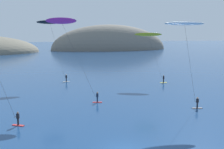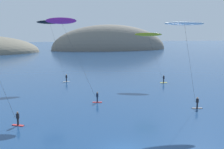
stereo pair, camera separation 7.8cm
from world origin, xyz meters
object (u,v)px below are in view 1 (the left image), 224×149
Objects in this scene: kitesurfer_white at (186,31)px; kitesurfer_black at (51,27)px; kitesurfer_yellow at (149,38)px; kitesurfer_magenta at (65,28)px.

kitesurfer_white is 31.60m from kitesurfer_black.
kitesurfer_black is at bearing 122.51° from kitesurfer_white.
kitesurfer_yellow is 21.83m from kitesurfer_white.
kitesurfer_magenta is at bearing -144.09° from kitesurfer_yellow.
kitesurfer_yellow is (19.32, 13.99, -1.86)m from kitesurfer_magenta.
kitesurfer_white is at bearing -57.49° from kitesurfer_black.
kitesurfer_black is at bearing 165.91° from kitesurfer_yellow.
kitesurfer_black is at bearing 93.23° from kitesurfer_magenta.
kitesurfer_yellow is at bearing 35.91° from kitesurfer_magenta.
kitesurfer_magenta is at bearing 154.67° from kitesurfer_white.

